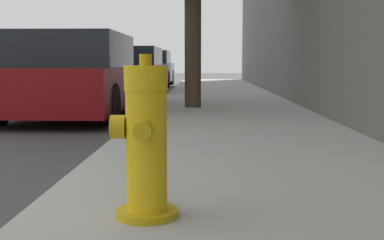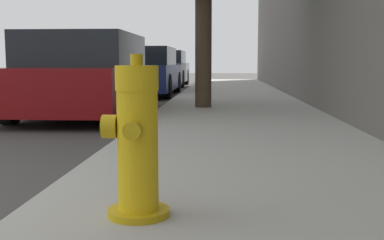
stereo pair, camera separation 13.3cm
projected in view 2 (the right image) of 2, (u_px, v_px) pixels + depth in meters
sidewalk_slab at (270, 229)px, 2.46m from camera, size 2.67×40.00×0.16m
fire_hydrant at (137, 144)px, 2.40m from camera, size 0.33×0.33×0.81m
parked_car_near at (87, 77)px, 8.35m from camera, size 1.88×4.27×1.41m
parked_car_mid at (144, 72)px, 13.62m from camera, size 1.78×4.31×1.35m
parked_car_far at (163, 69)px, 18.97m from camera, size 1.83×3.97×1.38m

